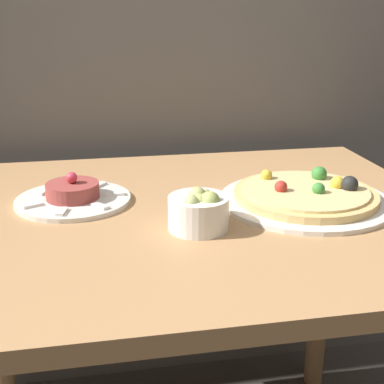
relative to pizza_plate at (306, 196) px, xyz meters
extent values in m
cube|color=#AD7F51|center=(-0.25, 0.00, -0.03)|extent=(1.10, 0.87, 0.03)
cylinder|color=#AD7F51|center=(0.24, 0.38, -0.43)|extent=(0.06, 0.06, 0.75)
cylinder|color=silver|center=(0.00, 0.00, -0.01)|extent=(0.36, 0.36, 0.01)
cylinder|color=#DBB26B|center=(0.00, 0.00, 0.00)|extent=(0.30, 0.30, 0.02)
cylinder|color=#E0C684|center=(0.00, 0.00, 0.01)|extent=(0.27, 0.27, 0.01)
sphere|color=black|center=(0.09, -0.02, 0.03)|extent=(0.04, 0.04, 0.04)
sphere|color=#387F33|center=(0.01, -0.03, 0.02)|extent=(0.03, 0.03, 0.03)
sphere|color=#387F33|center=(0.06, 0.06, 0.03)|extent=(0.03, 0.03, 0.03)
sphere|color=#B22D23|center=(-0.06, 0.00, 0.02)|extent=(0.03, 0.03, 0.03)
sphere|color=gold|center=(-0.06, 0.08, 0.02)|extent=(0.03, 0.03, 0.03)
sphere|color=gold|center=(0.07, 0.00, 0.03)|extent=(0.03, 0.03, 0.03)
cylinder|color=silver|center=(-0.49, 0.09, -0.01)|extent=(0.25, 0.25, 0.01)
cylinder|color=#933D38|center=(-0.49, 0.09, 0.01)|extent=(0.11, 0.11, 0.03)
sphere|color=#E0384C|center=(-0.49, 0.09, 0.04)|extent=(0.02, 0.02, 0.02)
cube|color=white|center=(-0.40, 0.09, 0.00)|extent=(0.04, 0.02, 0.01)
cube|color=white|center=(-0.43, 0.16, 0.00)|extent=(0.04, 0.04, 0.01)
cube|color=white|center=(-0.51, 0.18, 0.00)|extent=(0.02, 0.04, 0.01)
cube|color=white|center=(-0.57, 0.13, 0.00)|extent=(0.04, 0.03, 0.01)
cube|color=white|center=(-0.57, 0.05, 0.00)|extent=(0.04, 0.03, 0.01)
cube|color=white|center=(-0.51, 0.01, 0.00)|extent=(0.02, 0.04, 0.01)
cube|color=white|center=(-0.43, 0.02, 0.00)|extent=(0.04, 0.04, 0.01)
cylinder|color=white|center=(-0.25, -0.10, 0.02)|extent=(0.12, 0.12, 0.06)
sphere|color=#B7BC70|center=(-0.25, -0.08, 0.04)|extent=(0.04, 0.04, 0.04)
sphere|color=#A3B25B|center=(-0.24, -0.12, 0.04)|extent=(0.04, 0.04, 0.04)
sphere|color=#B7BC70|center=(-0.27, -0.12, 0.04)|extent=(0.03, 0.03, 0.03)
sphere|color=#B7BC70|center=(-0.23, -0.07, 0.04)|extent=(0.02, 0.02, 0.02)
sphere|color=#668E42|center=(-0.26, -0.10, 0.04)|extent=(0.02, 0.02, 0.02)
sphere|color=#A3B25B|center=(-0.25, -0.11, 0.04)|extent=(0.03, 0.03, 0.03)
camera|label=1|loc=(-0.44, -1.01, 0.38)|focal=50.00mm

